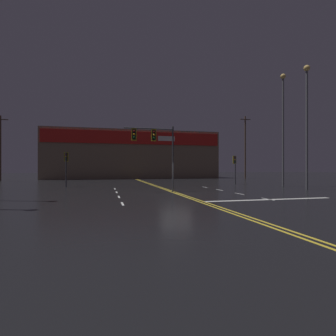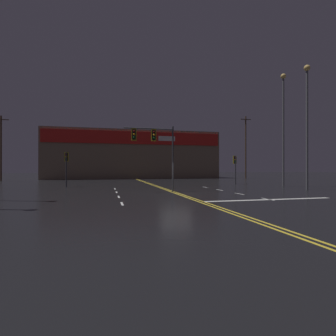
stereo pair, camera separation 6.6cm
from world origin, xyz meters
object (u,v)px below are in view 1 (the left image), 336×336
traffic_signal_corner_northeast (235,163)px  traffic_signal_median (153,141)px  streetlight_near_right (283,117)px  streetlight_far_left (307,112)px  traffic_signal_corner_northwest (66,161)px

traffic_signal_corner_northeast → traffic_signal_median: bearing=-145.9°
streetlight_near_right → streetlight_far_left: 4.48m
traffic_signal_median → streetlight_far_left: bearing=-4.6°
traffic_signal_corner_northwest → streetlight_near_right: size_ratio=0.30×
traffic_signal_corner_northwest → traffic_signal_corner_northeast: bearing=-0.1°
traffic_signal_corner_northwest → streetlight_far_left: size_ratio=0.32×
traffic_signal_corner_northwest → streetlight_near_right: streetlight_near_right is taller
streetlight_near_right → streetlight_far_left: bearing=-100.7°
traffic_signal_median → streetlight_near_right: size_ratio=0.45×
traffic_signal_corner_northeast → streetlight_far_left: streetlight_far_left is taller
streetlight_near_right → streetlight_far_left: size_ratio=1.07×
traffic_signal_corner_northeast → streetlight_near_right: streetlight_near_right is taller
traffic_signal_corner_northeast → streetlight_far_left: bearing=-74.7°
traffic_signal_corner_northeast → traffic_signal_corner_northwest: traffic_signal_corner_northwest is taller
streetlight_near_right → streetlight_far_left: streetlight_near_right is taller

